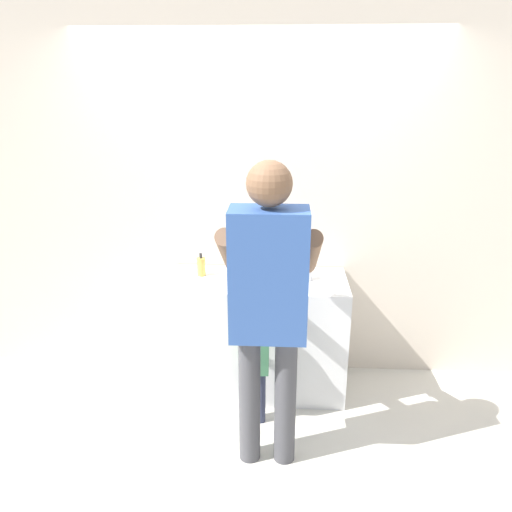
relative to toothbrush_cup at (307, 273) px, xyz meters
The scene contains 9 objects.
ground_plane 1.02m from the toothbrush_cup, 137.86° to the right, with size 14.00×14.00×0.00m, color silver.
back_wall 0.64m from the toothbrush_cup, 138.35° to the left, with size 4.40×0.08×2.70m.
vanity_cabinet 0.59m from the toothbrush_cup, behind, with size 1.25×0.54×0.86m, color white.
sink_basin 0.35m from the toothbrush_cup, behind, with size 0.33×0.33×0.11m.
faucet 0.39m from the toothbrush_cup, 153.83° to the left, with size 0.18×0.14×0.18m.
toothbrush_cup is the anchor object (origin of this frame).
soap_bottle 0.75m from the toothbrush_cup, behind, with size 0.06×0.06×0.17m.
child_toddler 0.68m from the toothbrush_cup, 129.81° to the right, with size 0.26×0.26×0.84m.
adult_parent 0.80m from the toothbrush_cup, 108.44° to the right, with size 0.56×0.58×1.79m.
Camera 1 is at (0.16, -2.87, 2.15)m, focal length 34.59 mm.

